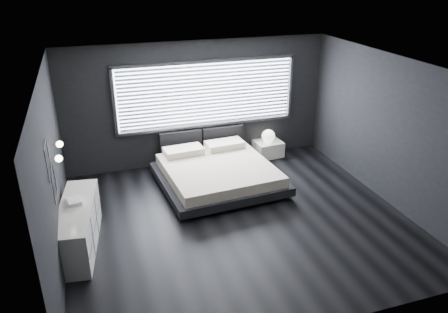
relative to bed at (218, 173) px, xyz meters
name	(u,v)px	position (x,y,z in m)	size (l,w,h in m)	color
room	(239,149)	(-0.04, -1.41, 1.11)	(6.04, 6.00, 2.80)	black
window	(207,94)	(0.16, 1.29, 1.32)	(4.14, 0.09, 1.52)	white
headboard	(202,139)	(0.00, 1.23, 0.28)	(1.96, 0.16, 0.52)	black
sconce_near	(59,159)	(-2.92, -1.36, 1.31)	(0.18, 0.11, 0.11)	silver
sconce_far	(59,144)	(-2.92, -0.76, 1.31)	(0.18, 0.11, 0.11)	silver
wall_art_upper	(48,160)	(-3.02, -1.96, 1.56)	(0.01, 0.48, 0.48)	#47474C
wall_art_lower	(54,183)	(-3.02, -1.71, 1.09)	(0.01, 0.48, 0.48)	#47474C
bed	(218,173)	(0.00, 0.00, 0.00)	(2.54, 2.44, 0.62)	black
nightstand	(268,149)	(1.61, 1.09, -0.10)	(0.63, 0.53, 0.37)	white
orb_lamp	(268,136)	(1.59, 1.05, 0.24)	(0.31, 0.31, 0.31)	white
dresser	(79,226)	(-2.79, -1.36, 0.09)	(0.78, 1.92, 0.75)	white
book_stack	(74,201)	(-2.81, -1.23, 0.49)	(0.27, 0.35, 0.07)	white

